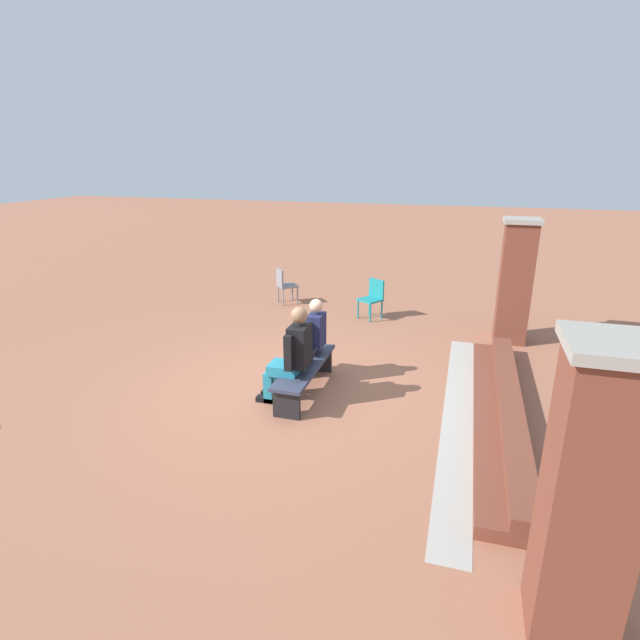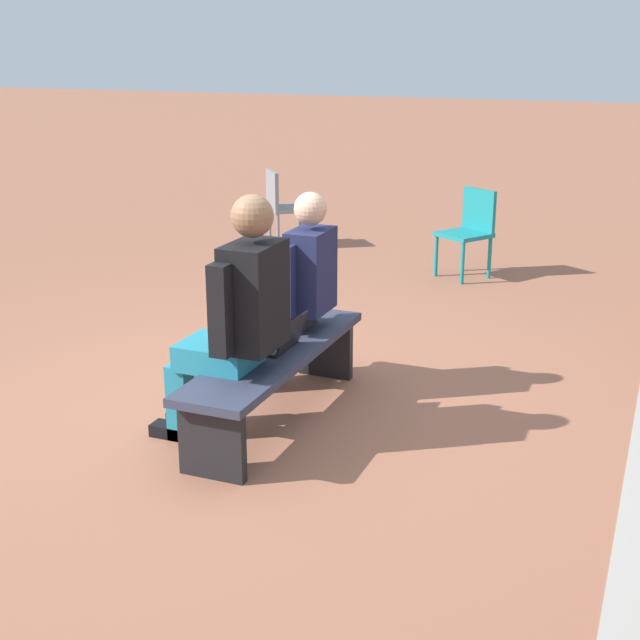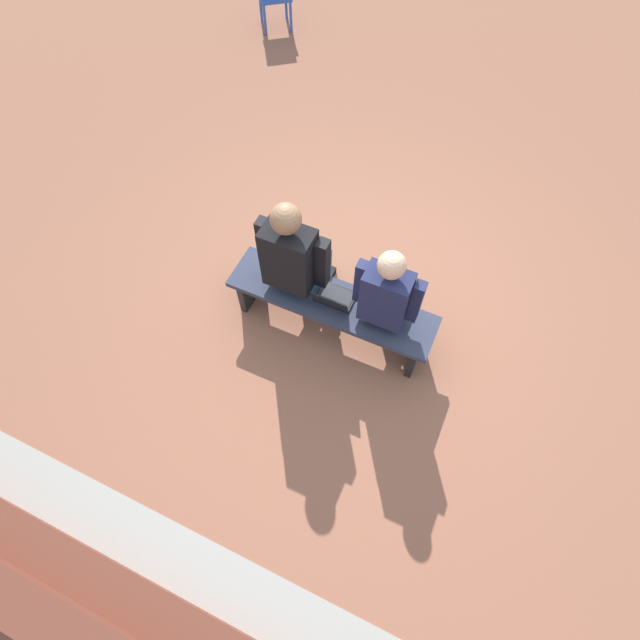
{
  "view_description": "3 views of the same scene",
  "coord_description": "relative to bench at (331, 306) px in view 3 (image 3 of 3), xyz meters",
  "views": [
    {
      "loc": [
        6.43,
        2.43,
        3.37
      ],
      "look_at": [
        -0.47,
        0.4,
        0.98
      ],
      "focal_mm": 28.0,
      "sensor_mm": 36.0,
      "label": 1
    },
    {
      "loc": [
        4.55,
        2.43,
        2.21
      ],
      "look_at": [
        -0.02,
        0.58,
        0.65
      ],
      "focal_mm": 50.0,
      "sensor_mm": 36.0,
      "label": 2
    },
    {
      "loc": [
        -0.81,
        2.43,
        3.95
      ],
      "look_at": [
        -0.05,
        0.75,
        0.83
      ],
      "focal_mm": 28.0,
      "sensor_mm": 36.0,
      "label": 3
    }
  ],
  "objects": [
    {
      "name": "laptop",
      "position": [
        -0.02,
        0.01,
        0.15
      ],
      "size": [
        0.32,
        0.29,
        0.21
      ],
      "color": "black",
      "rests_on": "bench"
    },
    {
      "name": "person_adult",
      "position": [
        0.35,
        -0.07,
        0.4
      ],
      "size": [
        0.6,
        0.75,
        1.43
      ],
      "color": "teal",
      "rests_on": "ground"
    },
    {
      "name": "concrete_strip",
      "position": [
        0.0,
        2.21,
        -0.35
      ],
      "size": [
        5.65,
        0.4,
        0.01
      ],
      "primitive_type": "cube",
      "color": "#A8A399",
      "rests_on": "ground"
    },
    {
      "name": "ground_plane",
      "position": [
        -0.04,
        -0.32,
        -0.35
      ],
      "size": [
        60.0,
        60.0,
        0.0
      ],
      "primitive_type": "plane",
      "color": "#9E6047"
    },
    {
      "name": "bench",
      "position": [
        0.0,
        0.0,
        0.0
      ],
      "size": [
        1.8,
        0.44,
        0.45
      ],
      "color": "#33384C",
      "rests_on": "ground"
    },
    {
      "name": "person_student",
      "position": [
        -0.45,
        -0.07,
        0.35
      ],
      "size": [
        0.53,
        0.67,
        1.32
      ],
      "color": "#232328",
      "rests_on": "ground"
    }
  ]
}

